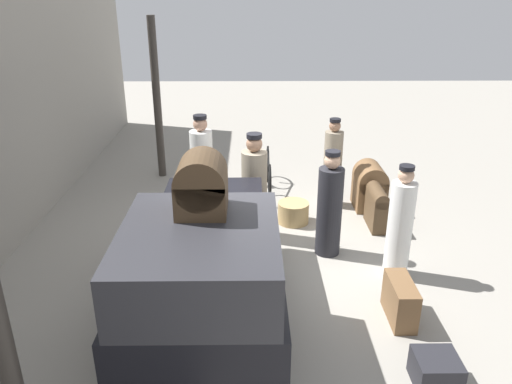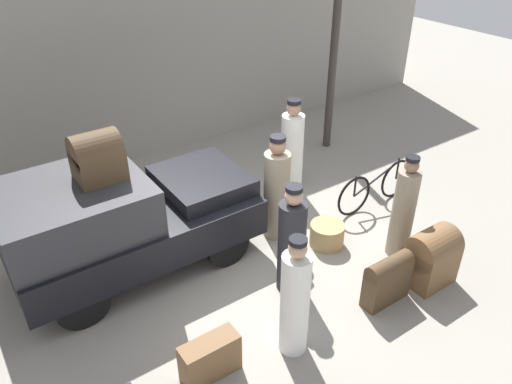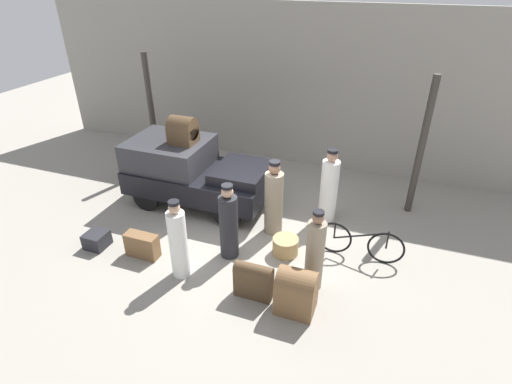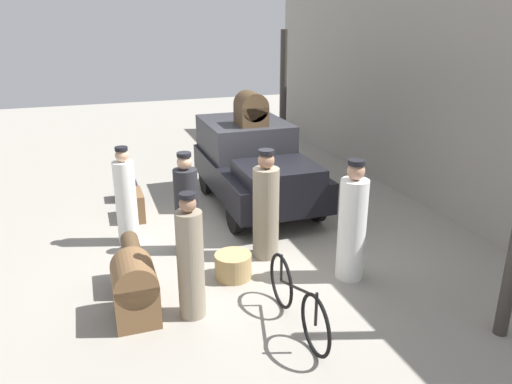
{
  "view_description": "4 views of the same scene",
  "coord_description": "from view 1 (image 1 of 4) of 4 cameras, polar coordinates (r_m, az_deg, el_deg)",
  "views": [
    {
      "loc": [
        -6.81,
        0.28,
        3.87
      ],
      "look_at": [
        0.2,
        0.2,
        0.95
      ],
      "focal_mm": 35.0,
      "sensor_mm": 36.0,
      "label": 1
    },
    {
      "loc": [
        -3.42,
        -5.03,
        4.87
      ],
      "look_at": [
        0.2,
        0.2,
        0.95
      ],
      "focal_mm": 35.0,
      "sensor_mm": 36.0,
      "label": 2
    },
    {
      "loc": [
        2.82,
        -6.95,
        5.29
      ],
      "look_at": [
        0.2,
        0.2,
        0.95
      ],
      "focal_mm": 28.0,
      "sensor_mm": 36.0,
      "label": 3
    },
    {
      "loc": [
        7.35,
        -2.27,
        3.67
      ],
      "look_at": [
        0.2,
        0.2,
        0.95
      ],
      "focal_mm": 35.0,
      "sensor_mm": 36.0,
      "label": 4
    }
  ],
  "objects": [
    {
      "name": "ground_plane",
      "position": [
        7.83,
        1.49,
        -6.99
      ],
      "size": [
        30.0,
        30.0,
        0.0
      ],
      "primitive_type": "plane",
      "color": "gray"
    },
    {
      "name": "canopy_pillar_right",
      "position": [
        10.69,
        -11.25,
        10.28
      ],
      "size": [
        0.16,
        0.16,
        3.33
      ],
      "color": "#38332D",
      "rests_on": "ground"
    },
    {
      "name": "truck",
      "position": [
        5.94,
        -5.71,
        -7.84
      ],
      "size": [
        3.48,
        1.77,
        1.59
      ],
      "color": "black",
      "rests_on": "ground"
    },
    {
      "name": "bicycle",
      "position": [
        9.99,
        1.46,
        2.16
      ],
      "size": [
        1.78,
        0.04,
        0.78
      ],
      "color": "black",
      "rests_on": "ground"
    },
    {
      "name": "wicker_basket",
      "position": [
        8.75,
        4.28,
        -2.34
      ],
      "size": [
        0.54,
        0.54,
        0.37
      ],
      "color": "tan",
      "rests_on": "ground"
    },
    {
      "name": "porter_with_bicycle",
      "position": [
        7.59,
        8.4,
        -1.83
      ],
      "size": [
        0.38,
        0.38,
        1.66
      ],
      "color": "#232328",
      "rests_on": "ground"
    },
    {
      "name": "conductor_in_dark_uniform",
      "position": [
        8.02,
        -0.19,
        0.12
      ],
      "size": [
        0.41,
        0.41,
        1.75
      ],
      "color": "gray",
      "rests_on": "ground"
    },
    {
      "name": "porter_carrying_trunk",
      "position": [
        7.22,
        16.12,
        -3.81
      ],
      "size": [
        0.35,
        0.35,
        1.66
      ],
      "color": "white",
      "rests_on": "ground"
    },
    {
      "name": "porter_standing_middle",
      "position": [
        9.02,
        -6.18,
        2.73
      ],
      "size": [
        0.4,
        0.4,
        1.79
      ],
      "color": "white",
      "rests_on": "ground"
    },
    {
      "name": "porter_lifting_near_truck",
      "position": [
        9.33,
        8.73,
        2.93
      ],
      "size": [
        0.34,
        0.34,
        1.67
      ],
      "color": "gray",
      "rests_on": "ground"
    },
    {
      "name": "trunk_umber_medium",
      "position": [
        5.8,
        19.85,
        -18.65
      ],
      "size": [
        0.44,
        0.45,
        0.34
      ],
      "color": "#232328",
      "rests_on": "ground"
    },
    {
      "name": "trunk_barrel_dark",
      "position": [
        8.74,
        13.63,
        -1.57
      ],
      "size": [
        0.7,
        0.25,
        0.72
      ],
      "color": "#4C3823",
      "rests_on": "ground"
    },
    {
      "name": "trunk_wicker_pale",
      "position": [
        6.55,
        16.15,
        -11.83
      ],
      "size": [
        0.7,
        0.28,
        0.52
      ],
      "color": "brown",
      "rests_on": "ground"
    },
    {
      "name": "suitcase_tan_flat",
      "position": [
        9.45,
        12.86,
        0.72
      ],
      "size": [
        0.67,
        0.54,
        0.86
      ],
      "color": "brown",
      "rests_on": "ground"
    },
    {
      "name": "trunk_on_truck_roof",
      "position": [
        5.35,
        -6.27,
        0.75
      ],
      "size": [
        0.6,
        0.54,
        0.65
      ],
      "color": "#4C3823",
      "rests_on": "truck"
    }
  ]
}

